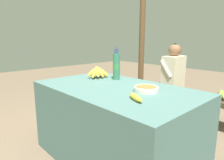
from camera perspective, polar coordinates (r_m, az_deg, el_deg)
name	(u,v)px	position (r m, az deg, el deg)	size (l,w,h in m)	color
ground_plane	(115,158)	(2.00, 0.79, -21.38)	(12.00, 12.00, 0.00)	#75604C
market_counter	(115,124)	(1.84, 0.82, -12.41)	(1.44, 0.85, 0.69)	#4C706B
banana_bunch_ripe	(98,72)	(2.13, -4.05, 2.34)	(0.18, 0.27, 0.13)	#4C381E
serving_bowl	(146,89)	(1.60, 9.73, -2.43)	(0.20, 0.20, 0.04)	silver
water_bottle	(116,66)	(2.03, 1.27, 4.04)	(0.07, 0.07, 0.34)	#337556
loose_banana_front	(136,97)	(1.36, 6.78, -4.98)	(0.18, 0.11, 0.04)	gold
wooden_bench	(182,95)	(2.95, 19.43, -4.11)	(1.75, 0.32, 0.38)	#4C3823
seated_vendor	(170,75)	(2.95, 16.32, 1.25)	(0.41, 0.40, 1.03)	#564C60
banana_bunch_green	(223,94)	(2.73, 29.12, -3.63)	(0.16, 0.28, 0.13)	#4C381E
support_post_near	(142,23)	(3.75, 8.65, 15.87)	(0.10, 0.10, 2.75)	brown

